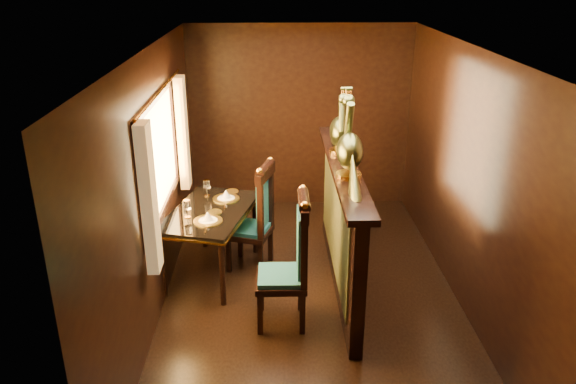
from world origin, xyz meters
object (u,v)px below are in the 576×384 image
peacock_left (350,135)px  chair_right (259,214)px  chair_left (294,257)px  peacock_right (341,119)px  dining_table (210,216)px

peacock_left → chair_right: bearing=139.3°
chair_left → peacock_right: 1.55m
chair_right → chair_left: bearing=-54.6°
chair_right → peacock_left: bearing=-23.4°
peacock_left → peacock_right: bearing=90.0°
chair_left → chair_right: bearing=108.7°
peacock_right → dining_table: bearing=-176.0°
chair_left → peacock_right: (0.51, 1.05, 1.03)m
dining_table → chair_left: chair_left is taller
dining_table → chair_right: bearing=25.3°
peacock_right → chair_right: bearing=-179.8°
chair_right → dining_table: bearing=-152.5°
dining_table → chair_left: bearing=-32.7°
peacock_left → peacock_right: 0.74m
peacock_right → chair_left: bearing=-116.1°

